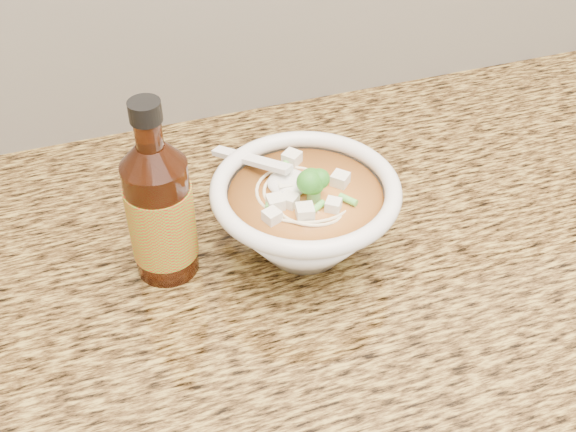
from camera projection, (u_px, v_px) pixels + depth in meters
name	position (u px, v px, depth m)	size (l,w,h in m)	color
counter_slab	(451.00, 229.00, 0.88)	(4.00, 0.68, 0.04)	olive
soup_bowl	(305.00, 215.00, 0.80)	(0.21, 0.22, 0.12)	silver
hot_sauce_bottle	(160.00, 211.00, 0.75)	(0.09, 0.09, 0.21)	#3F1708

